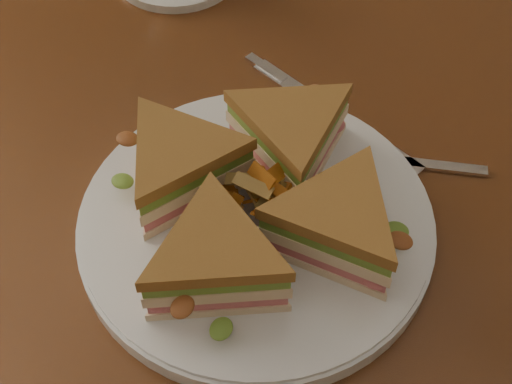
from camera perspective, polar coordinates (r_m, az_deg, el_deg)
table at (r=0.70m, az=0.79°, el=-4.01°), size 1.20×0.80×0.75m
plate at (r=0.58m, az=0.00°, el=-2.55°), size 0.29×0.29×0.02m
sandwich_wedges at (r=0.55m, az=-0.00°, el=-0.32°), size 0.27×0.27×0.06m
crisps_mound at (r=0.56m, az=0.00°, el=-0.57°), size 0.09×0.09×0.05m
spoon at (r=0.64m, az=6.08°, el=3.13°), size 0.17×0.09×0.01m
knife at (r=0.68m, az=5.33°, el=6.70°), size 0.21×0.06×0.00m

